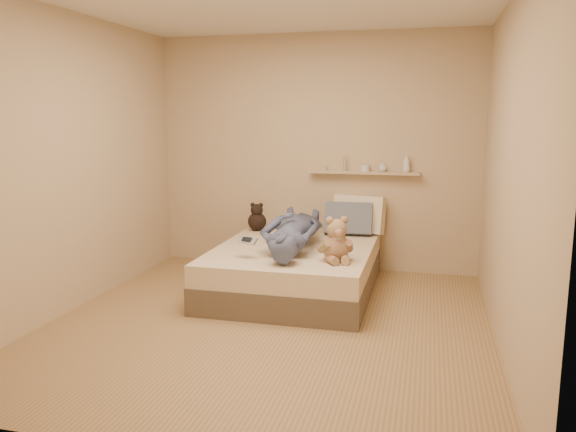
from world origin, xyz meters
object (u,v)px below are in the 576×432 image
(bed, at_px, (295,269))
(pillow_cream, at_px, (359,214))
(dark_plush, at_px, (257,219))
(teddy_bear, at_px, (336,243))
(person, at_px, (292,230))
(wall_shelf, at_px, (364,173))
(pillow_grey, at_px, (348,219))
(game_console, at_px, (247,241))

(bed, distance_m, pillow_cream, 1.07)
(dark_plush, relative_size, pillow_cream, 0.57)
(teddy_bear, relative_size, dark_plush, 1.27)
(pillow_cream, xyz_separation_m, person, (-0.53, -0.90, -0.02))
(teddy_bear, relative_size, pillow_cream, 0.73)
(dark_plush, distance_m, wall_shelf, 1.28)
(pillow_grey, relative_size, person, 0.33)
(dark_plush, distance_m, pillow_grey, 1.02)
(bed, height_order, game_console, game_console)
(wall_shelf, bearing_deg, bed, -121.18)
(teddy_bear, bearing_deg, pillow_grey, 92.82)
(teddy_bear, xyz_separation_m, pillow_cream, (0.04, 1.29, 0.03))
(bed, height_order, teddy_bear, teddy_bear)
(game_console, bearing_deg, person, 57.98)
(dark_plush, xyz_separation_m, pillow_cream, (1.11, 0.18, 0.06))
(pillow_cream, height_order, pillow_grey, pillow_cream)
(wall_shelf, bearing_deg, pillow_grey, -119.76)
(person, bearing_deg, teddy_bear, 135.74)
(bed, xyz_separation_m, wall_shelf, (0.55, 0.91, 0.88))
(teddy_bear, relative_size, person, 0.27)
(teddy_bear, bearing_deg, wall_shelf, 87.15)
(game_console, bearing_deg, pillow_cream, 59.00)
(dark_plush, height_order, wall_shelf, wall_shelf)
(dark_plush, relative_size, pillow_grey, 0.63)
(pillow_cream, distance_m, person, 1.04)
(teddy_bear, relative_size, wall_shelf, 0.34)
(teddy_bear, distance_m, pillow_grey, 1.16)
(teddy_bear, height_order, pillow_cream, pillow_cream)
(pillow_cream, bearing_deg, wall_shelf, 68.02)
(bed, xyz_separation_m, person, (-0.01, -0.07, 0.41))
(dark_plush, height_order, person, person)
(teddy_bear, height_order, wall_shelf, wall_shelf)
(person, bearing_deg, pillow_cream, -126.01)
(bed, bearing_deg, wall_shelf, 58.82)
(bed, xyz_separation_m, dark_plush, (-0.59, 0.65, 0.36))
(bed, height_order, person, person)
(dark_plush, height_order, pillow_grey, pillow_grey)
(bed, height_order, dark_plush, dark_plush)
(dark_plush, distance_m, person, 0.93)
(person, xyz_separation_m, wall_shelf, (0.56, 0.98, 0.47))
(person, bearing_deg, wall_shelf, -125.37)
(pillow_grey, bearing_deg, game_console, -120.68)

